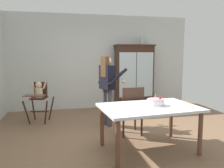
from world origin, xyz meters
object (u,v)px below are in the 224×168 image
china_cabinet (134,76)px  ceramic_vase (142,41)px  adult_person (107,82)px  dining_chair_far_side (131,108)px  high_chair_with_toddler (39,94)px  birthday_cake (155,102)px  dining_table (149,112)px

china_cabinet → ceramic_vase: bearing=0.9°
adult_person → dining_chair_far_side: adult_person is taller
high_chair_with_toddler → dining_chair_far_side: 2.25m
ceramic_vase → adult_person: (-1.34, -1.51, -1.00)m
high_chair_with_toddler → adult_person: 1.64m
ceramic_vase → high_chair_with_toddler: ceramic_vase is taller
high_chair_with_toddler → birthday_cake: size_ratio=3.39×
birthday_cake → dining_chair_far_side: bearing=106.0°
china_cabinet → high_chair_with_toddler: size_ratio=1.95×
china_cabinet → birthday_cake: size_ratio=6.62×
birthday_cake → dining_chair_far_side: (-0.19, 0.68, -0.24)m
ceramic_vase → high_chair_with_toddler: (-2.84, -0.91, -1.32)m
dining_table → birthday_cake: bearing=17.9°
ceramic_vase → adult_person: size_ratio=0.18×
high_chair_with_toddler → dining_table: 2.78m
china_cabinet → dining_chair_far_side: (-0.79, -2.23, -0.38)m
high_chair_with_toddler → dining_table: bearing=-33.7°
ceramic_vase → high_chair_with_toddler: 3.26m
birthday_cake → dining_chair_far_side: 0.74m
china_cabinet → high_chair_with_toddler: (-2.61, -0.90, -0.28)m
high_chair_with_toddler → dining_chair_far_side: dining_chair_far_side is taller
birthday_cake → china_cabinet: bearing=78.5°
china_cabinet → dining_table: bearing=-103.7°
dining_chair_far_side → adult_person: bearing=-67.5°
ceramic_vase → dining_table: size_ratio=0.17×
ceramic_vase → dining_table: 3.37m
high_chair_with_toddler → dining_table: high_chair_with_toddler is taller
adult_person → dining_table: 1.53m
high_chair_with_toddler → birthday_cake: high_chair_with_toddler is taller
high_chair_with_toddler → ceramic_vase: bearing=31.3°
high_chair_with_toddler → adult_person: size_ratio=0.62×
china_cabinet → ceramic_vase: (0.23, 0.00, 1.04)m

